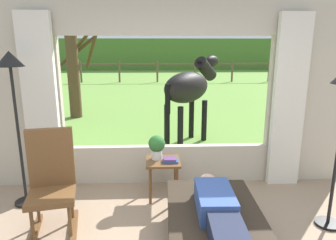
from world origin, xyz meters
TOP-DOWN VIEW (x-y plane):
  - back_wall_with_window at (0.00, 2.26)m, footprint 5.20×0.12m
  - curtain_panel_left at (-1.69, 2.12)m, footprint 0.44×0.10m
  - curtain_panel_right at (1.69, 2.12)m, footprint 0.44×0.10m
  - outdoor_pasture_lawn at (0.00, 13.16)m, footprint 36.00×21.68m
  - distant_hill_ridge at (0.00, 23.00)m, footprint 36.00×2.00m
  - recliner_sofa at (0.40, 0.51)m, footprint 0.95×1.73m
  - reclining_person at (0.40, 0.46)m, footprint 0.36×1.43m
  - rocking_chair at (-1.28, 1.10)m, footprint 0.58×0.76m
  - side_table at (-0.07, 1.76)m, footprint 0.44×0.44m
  - potted_plant at (-0.15, 1.82)m, footprint 0.22×0.22m
  - book_stack at (0.02, 1.70)m, footprint 0.20×0.15m
  - floor_lamp_left at (-1.83, 1.68)m, footprint 0.32×0.32m
  - horse at (0.52, 4.01)m, footprint 1.45×1.59m
  - pasture_tree at (-2.30, 6.45)m, footprint 1.34×1.44m
  - pasture_fence_line at (0.00, 14.39)m, footprint 16.10×0.10m

SIDE VIEW (x-z plane):
  - outdoor_pasture_lawn at x=0.00m, z-range 0.00..0.02m
  - recliner_sofa at x=0.40m, z-range 0.01..0.43m
  - side_table at x=-0.07m, z-range 0.17..0.69m
  - reclining_person at x=0.40m, z-range 0.41..0.63m
  - book_stack at x=0.02m, z-range 0.52..0.57m
  - rocking_chair at x=-1.28m, z-range -0.01..1.11m
  - potted_plant at x=-0.15m, z-range 0.54..0.86m
  - pasture_fence_line at x=0.00m, z-range 0.19..1.29m
  - horse at x=0.52m, z-range 0.29..2.02m
  - curtain_panel_left at x=-1.69m, z-range 0.00..2.40m
  - curtain_panel_right at x=1.69m, z-range 0.00..2.40m
  - distant_hill_ridge at x=0.00m, z-range 0.00..2.40m
  - back_wall_with_window at x=0.00m, z-range -0.03..2.52m
  - pasture_tree at x=-2.30m, z-range -0.09..2.89m
  - floor_lamp_left at x=-1.83m, z-range 0.59..2.51m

